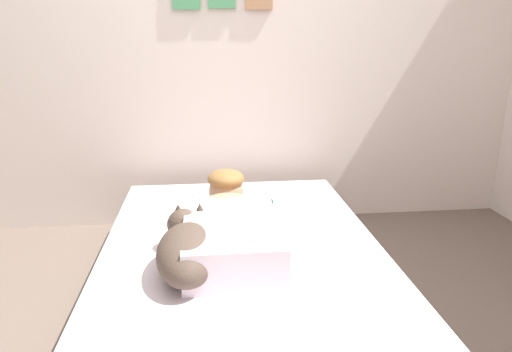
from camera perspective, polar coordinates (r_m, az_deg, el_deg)
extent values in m
plane|color=#66564C|center=(2.18, -1.60, -20.01)|extent=(12.28, 12.28, 0.00)
cube|color=silver|center=(3.25, -4.05, 15.90)|extent=(4.14, 0.10, 2.50)
cube|color=#726051|center=(2.38, -1.66, -14.01)|extent=(1.36, 2.01, 0.17)
cube|color=silver|center=(2.30, -1.69, -10.36)|extent=(1.32, 1.95, 0.18)
ellipsoid|color=silver|center=(2.78, -2.68, -2.22)|extent=(0.52, 0.32, 0.11)
cube|color=silver|center=(2.10, -2.99, -7.81)|extent=(0.42, 0.64, 0.18)
ellipsoid|color=tan|center=(2.40, -3.48, -3.99)|extent=(0.32, 0.20, 0.16)
sphere|color=tan|center=(2.54, -3.67, -1.86)|extent=(0.19, 0.19, 0.19)
ellipsoid|color=olive|center=(2.52, -3.70, -0.35)|extent=(0.20, 0.20, 0.10)
cylinder|color=tan|center=(2.54, -5.88, -3.57)|extent=(0.23, 0.07, 0.14)
cylinder|color=tan|center=(2.55, -1.37, -3.42)|extent=(0.23, 0.07, 0.14)
ellipsoid|color=#4C3D33|center=(1.97, -8.34, -9.33)|extent=(0.26, 0.48, 0.20)
sphere|color=#4C3D33|center=(2.20, -8.92, -5.89)|extent=(0.15, 0.15, 0.15)
cone|color=#3D3028|center=(2.20, -9.52, -4.02)|extent=(0.05, 0.05, 0.05)
cone|color=#3D3028|center=(2.19, -6.91, -3.95)|extent=(0.05, 0.05, 0.05)
cylinder|color=teal|center=(2.69, 0.49, -3.27)|extent=(0.09, 0.09, 0.07)
torus|color=teal|center=(2.70, 1.70, -3.22)|extent=(0.05, 0.01, 0.05)
cube|color=black|center=(2.17, -7.91, -9.53)|extent=(0.07, 0.14, 0.01)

